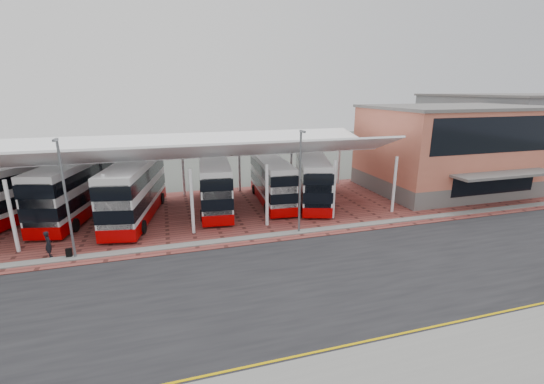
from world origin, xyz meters
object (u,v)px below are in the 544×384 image
object	(u,v)px
bus_1	(76,189)
bus_5	(312,179)
terminal	(453,148)
pedestrian	(49,244)
bus_3	(215,184)
bus_0	(6,196)
bus_4	(271,181)
bus_2	(135,191)

from	to	relation	value
bus_1	bus_5	size ratio (longest dim) A/B	1.08
terminal	pedestrian	size ratio (longest dim) A/B	10.18
bus_3	pedestrian	distance (m)	14.33
pedestrian	terminal	bearing A→B (deg)	-104.48
bus_1	bus_3	bearing A→B (deg)	8.32
bus_1	bus_3	xyz separation A→B (m)	(11.96, -1.07, -0.16)
bus_0	bus_5	size ratio (longest dim) A/B	1.01
bus_0	bus_1	xyz separation A→B (m)	(5.09, 0.55, 0.07)
bus_4	bus_5	size ratio (longest dim) A/B	0.94
bus_3	bus_4	xyz separation A→B (m)	(5.61, 0.11, -0.14)
bus_5	bus_2	bearing A→B (deg)	-162.50
bus_1	pedestrian	size ratio (longest dim) A/B	6.84
bus_4	terminal	bearing A→B (deg)	2.67
terminal	bus_5	size ratio (longest dim) A/B	1.61
bus_0	bus_3	bearing A→B (deg)	27.73
bus_3	pedestrian	xyz separation A→B (m)	(-12.21, -7.38, -1.41)
bus_0	bus_4	xyz separation A→B (m)	(22.66, -0.41, -0.23)
bus_5	pedestrian	world-z (taller)	bus_5
bus_5	terminal	bearing A→B (deg)	18.10
bus_2	bus_4	bearing A→B (deg)	15.46
bus_4	bus_3	bearing A→B (deg)	-174.69
bus_3	terminal	bearing A→B (deg)	4.54
terminal	bus_2	size ratio (longest dim) A/B	1.48
bus_5	bus_1	bearing A→B (deg)	-167.90
bus_1	bus_3	size ratio (longest dim) A/B	1.08
terminal	bus_5	distance (m)	17.09
bus_2	pedestrian	world-z (taller)	bus_2
bus_4	bus_1	bearing A→B (deg)	-178.90
bus_4	pedestrian	xyz separation A→B (m)	(-17.82, -7.48, -1.26)
bus_1	pedestrian	distance (m)	8.59
bus_2	pedestrian	distance (m)	8.47
bus_0	bus_3	world-z (taller)	bus_0
bus_0	bus_5	xyz separation A→B (m)	(26.57, -1.30, -0.11)
bus_0	bus_5	world-z (taller)	bus_0
bus_3	bus_4	distance (m)	5.62
terminal	bus_4	size ratio (longest dim) A/B	1.71
bus_1	bus_5	distance (m)	21.56
pedestrian	bus_3	bearing A→B (deg)	-83.47
bus_2	bus_4	xyz separation A→B (m)	(12.57, 1.03, -0.31)
bus_3	bus_2	bearing A→B (deg)	-166.92
bus_5	bus_0	bearing A→B (deg)	-165.77
terminal	bus_2	world-z (taller)	terminal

